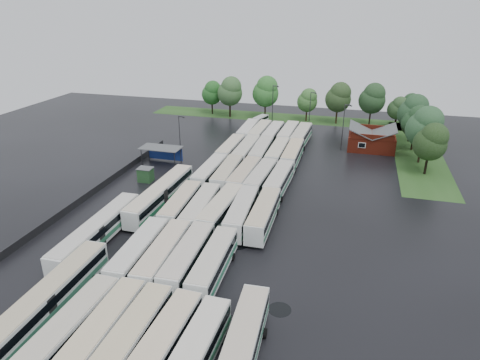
# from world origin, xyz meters

# --- Properties ---
(ground) EXTENTS (160.00, 160.00, 0.00)m
(ground) POSITION_xyz_m (0.00, 0.00, 0.00)
(ground) COLOR black
(ground) RESTS_ON ground
(brick_building) EXTENTS (10.07, 8.60, 5.39)m
(brick_building) POSITION_xyz_m (24.00, 42.77, 1.87)
(brick_building) COLOR maroon
(brick_building) RESTS_ON ground
(wash_shed) EXTENTS (8.20, 4.20, 3.58)m
(wash_shed) POSITION_xyz_m (-17.20, 22.02, 2.99)
(wash_shed) COLOR #2D2D30
(wash_shed) RESTS_ON ground
(utility_hut) EXTENTS (2.70, 2.20, 2.62)m
(utility_hut) POSITION_xyz_m (-16.20, 12.60, 1.32)
(utility_hut) COLOR #1E4621
(utility_hut) RESTS_ON ground
(grass_strip_north) EXTENTS (80.00, 10.00, 0.01)m
(grass_strip_north) POSITION_xyz_m (2.00, 64.80, 0.01)
(grass_strip_north) COLOR #284F1C
(grass_strip_north) RESTS_ON ground
(grass_strip_east) EXTENTS (10.00, 50.00, 0.01)m
(grass_strip_east) POSITION_xyz_m (34.00, 42.80, 0.01)
(grass_strip_east) COLOR #284F1C
(grass_strip_east) RESTS_ON ground
(west_fence) EXTENTS (0.10, 50.00, 1.20)m
(west_fence) POSITION_xyz_m (-22.20, 8.00, 0.60)
(west_fence) COLOR #2D2D30
(west_fence) RESTS_ON ground
(bus_r0c0) EXTENTS (3.01, 13.09, 3.63)m
(bus_r0c0) POSITION_xyz_m (-4.25, -26.18, 2.00)
(bus_r0c0) COLOR silver
(bus_r0c0) RESTS_ON ground
(bus_r0c1) EXTENTS (2.98, 13.00, 3.61)m
(bus_r0c1) POSITION_xyz_m (-1.09, -25.82, 1.98)
(bus_r0c1) COLOR silver
(bus_r0c1) RESTS_ON ground
(bus_r0c2) EXTENTS (2.88, 13.20, 3.67)m
(bus_r0c2) POSITION_xyz_m (1.98, -26.11, 2.02)
(bus_r0c2) COLOR silver
(bus_r0c2) RESTS_ON ground
(bus_r0c3) EXTENTS (3.15, 13.15, 3.64)m
(bus_r0c3) POSITION_xyz_m (5.14, -26.22, 2.00)
(bus_r0c3) COLOR silver
(bus_r0c3) RESTS_ON ground
(bus_r0c4) EXTENTS (3.03, 12.87, 3.57)m
(bus_r0c4) POSITION_xyz_m (8.30, -26.28, 1.96)
(bus_r0c4) COLOR silver
(bus_r0c4) RESTS_ON ground
(bus_r1c0) EXTENTS (3.32, 13.23, 3.65)m
(bus_r1c0) POSITION_xyz_m (-4.31, -12.50, 2.01)
(bus_r1c0) COLOR silver
(bus_r1c0) RESTS_ON ground
(bus_r1c1) EXTENTS (3.43, 13.35, 3.68)m
(bus_r1c1) POSITION_xyz_m (-1.06, -12.40, 2.03)
(bus_r1c1) COLOR silver
(bus_r1c1) RESTS_ON ground
(bus_r1c2) EXTENTS (3.21, 13.29, 3.68)m
(bus_r1c2) POSITION_xyz_m (2.01, -12.14, 2.02)
(bus_r1c2) COLOR silver
(bus_r1c2) RESTS_ON ground
(bus_r1c3) EXTENTS (3.09, 12.98, 3.59)m
(bus_r1c3) POSITION_xyz_m (5.35, -12.33, 1.98)
(bus_r1c3) COLOR silver
(bus_r1c3) RESTS_ON ground
(bus_r2c0) EXTENTS (3.28, 12.86, 3.55)m
(bus_r2c0) POSITION_xyz_m (-4.42, 1.21, 1.95)
(bus_r2c0) COLOR silver
(bus_r2c0) RESTS_ON ground
(bus_r2c1) EXTENTS (3.31, 13.01, 3.59)m
(bus_r2c1) POSITION_xyz_m (-1.09, 0.89, 1.97)
(bus_r2c1) COLOR silver
(bus_r2c1) RESTS_ON ground
(bus_r2c2) EXTENTS (3.46, 13.43, 3.71)m
(bus_r2c2) POSITION_xyz_m (2.01, 1.34, 2.04)
(bus_r2c2) COLOR silver
(bus_r2c2) RESTS_ON ground
(bus_r2c3) EXTENTS (3.45, 13.24, 3.65)m
(bus_r2c3) POSITION_xyz_m (5.18, 1.31, 2.01)
(bus_r2c3) COLOR silver
(bus_r2c3) RESTS_ON ground
(bus_r2c4) EXTENTS (2.99, 13.25, 3.68)m
(bus_r2c4) POSITION_xyz_m (8.44, 1.42, 2.02)
(bus_r2c4) COLOR silver
(bus_r2c4) RESTS_ON ground
(bus_r3c0) EXTENTS (2.83, 12.78, 3.55)m
(bus_r3c0) POSITION_xyz_m (-4.53, 15.12, 1.95)
(bus_r3c0) COLOR silver
(bus_r3c0) RESTS_ON ground
(bus_r3c1) EXTENTS (3.07, 13.12, 3.64)m
(bus_r3c1) POSITION_xyz_m (-1.20, 15.14, 2.00)
(bus_r3c1) COLOR silver
(bus_r3c1) RESTS_ON ground
(bus_r3c2) EXTENTS (3.20, 13.19, 3.65)m
(bus_r3c2) POSITION_xyz_m (2.01, 15.01, 2.01)
(bus_r3c2) COLOR silver
(bus_r3c2) RESTS_ON ground
(bus_r3c3) EXTENTS (3.38, 13.09, 3.61)m
(bus_r3c3) POSITION_xyz_m (5.03, 14.85, 1.99)
(bus_r3c3) COLOR silver
(bus_r3c3) RESTS_ON ground
(bus_r3c4) EXTENTS (3.20, 13.10, 3.62)m
(bus_r3c4) POSITION_xyz_m (8.30, 14.67, 1.99)
(bus_r3c4) COLOR silver
(bus_r3c4) RESTS_ON ground
(bus_r4c0) EXTENTS (2.84, 12.98, 3.61)m
(bus_r4c0) POSITION_xyz_m (-4.52, 28.44, 1.98)
(bus_r4c0) COLOR silver
(bus_r4c0) RESTS_ON ground
(bus_r4c1) EXTENTS (2.85, 13.23, 3.68)m
(bus_r4c1) POSITION_xyz_m (-1.11, 28.30, 2.02)
(bus_r4c1) COLOR silver
(bus_r4c1) RESTS_ON ground
(bus_r4c2) EXTENTS (3.09, 13.26, 3.67)m
(bus_r4c2) POSITION_xyz_m (2.00, 28.63, 2.02)
(bus_r4c2) COLOR silver
(bus_r4c2) RESTS_ON ground
(bus_r4c3) EXTENTS (2.87, 13.13, 3.65)m
(bus_r4c3) POSITION_xyz_m (5.39, 28.63, 2.01)
(bus_r4c3) COLOR silver
(bus_r4c3) RESTS_ON ground
(bus_r4c4) EXTENTS (2.83, 13.20, 3.67)m
(bus_r4c4) POSITION_xyz_m (8.50, 28.53, 2.02)
(bus_r4c4) COLOR silver
(bus_r4c4) RESTS_ON ground
(bus_r5c0) EXTENTS (3.00, 12.89, 3.57)m
(bus_r5c0) POSITION_xyz_m (-4.33, 42.31, 1.96)
(bus_r5c0) COLOR silver
(bus_r5c0) RESTS_ON ground
(bus_r5c1) EXTENTS (3.10, 13.06, 3.62)m
(bus_r5c1) POSITION_xyz_m (-1.34, 41.95, 1.99)
(bus_r5c1) COLOR silver
(bus_r5c1) RESTS_ON ground
(bus_r5c2) EXTENTS (3.02, 12.97, 3.59)m
(bus_r5c2) POSITION_xyz_m (1.84, 41.67, 1.98)
(bus_r5c2) COLOR silver
(bus_r5c2) RESTS_ON ground
(bus_r5c3) EXTENTS (3.17, 13.31, 3.68)m
(bus_r5c3) POSITION_xyz_m (5.32, 42.34, 2.03)
(bus_r5c3) COLOR silver
(bus_r5c3) RESTS_ON ground
(bus_r5c4) EXTENTS (3.38, 13.35, 3.69)m
(bus_r5c4) POSITION_xyz_m (8.46, 41.75, 2.03)
(bus_r5c4) COLOR silver
(bus_r5c4) RESTS_ON ground
(artic_bus_west_a) EXTENTS (2.97, 19.24, 3.56)m
(artic_bus_west_a) POSITION_xyz_m (-9.26, -23.29, 1.98)
(artic_bus_west_a) COLOR silver
(artic_bus_west_a) RESTS_ON ground
(artic_bus_west_b) EXTENTS (3.30, 19.73, 3.65)m
(artic_bus_west_b) POSITION_xyz_m (-9.07, 4.02, 2.02)
(artic_bus_west_b) COLOR silver
(artic_bus_west_b) RESTS_ON ground
(artic_bus_west_c) EXTENTS (2.86, 19.12, 3.54)m
(artic_bus_west_c) POSITION_xyz_m (-12.30, -9.17, 1.97)
(artic_bus_west_c) COLOR silver
(artic_bus_west_c) RESTS_ON ground
(minibus) EXTENTS (3.38, 5.70, 2.34)m
(minibus) POSITION_xyz_m (-4.32, 55.92, 1.30)
(minibus) COLOR white
(minibus) RESTS_ON ground
(tree_north_0) EXTENTS (5.88, 5.88, 9.73)m
(tree_north_0) POSITION_xyz_m (-20.52, 63.82, 6.26)
(tree_north_0) COLOR black
(tree_north_0) RESTS_ON ground
(tree_north_1) EXTENTS (6.98, 6.98, 11.56)m
(tree_north_1) POSITION_xyz_m (-14.38, 61.59, 7.44)
(tree_north_1) COLOR black
(tree_north_1) RESTS_ON ground
(tree_north_2) EXTENTS (7.26, 7.26, 12.02)m
(tree_north_2) POSITION_xyz_m (-4.38, 62.42, 7.73)
(tree_north_2) COLOR black
(tree_north_2) RESTS_ON ground
(tree_north_3) EXTENTS (5.48, 5.48, 9.08)m
(tree_north_3) POSITION_xyz_m (7.12, 62.99, 5.84)
(tree_north_3) COLOR black
(tree_north_3) RESTS_ON ground
(tree_north_4) EXTENTS (6.78, 6.78, 11.24)m
(tree_north_4) POSITION_xyz_m (15.30, 62.50, 7.23)
(tree_north_4) COLOR #332314
(tree_north_4) RESTS_ON ground
(tree_north_5) EXTENTS (6.86, 6.86, 11.36)m
(tree_north_5) POSITION_xyz_m (23.93, 63.02, 7.31)
(tree_north_5) COLOR black
(tree_north_5) RESTS_ON ground
(tree_north_6) EXTENTS (5.36, 5.36, 8.87)m
(tree_north_6) POSITION_xyz_m (33.39, 64.64, 5.71)
(tree_north_6) COLOR #2E2319
(tree_north_6) RESTS_ON ground
(tree_east_0) EXTENTS (6.18, 6.18, 10.23)m
(tree_east_0) POSITION_xyz_m (34.17, 29.93, 6.58)
(tree_east_0) COLOR black
(tree_east_0) RESTS_ON ground
(tree_east_1) EXTENTS (7.20, 7.20, 11.93)m
(tree_east_1) POSITION_xyz_m (33.66, 36.36, 7.68)
(tree_east_1) COLOR black
(tree_east_1) RESTS_ON ground
(tree_east_2) EXTENTS (6.14, 6.14, 10.18)m
(tree_east_2) POSITION_xyz_m (33.06, 44.52, 6.54)
(tree_east_2) COLOR black
(tree_east_2) RESTS_ON ground
(tree_east_3) EXTENTS (6.84, 6.84, 11.33)m
(tree_east_3) POSITION_xyz_m (32.88, 50.86, 7.29)
(tree_east_3) COLOR black
(tree_east_3) RESTS_ON ground
(tree_east_4) EXTENTS (5.11, 5.08, 8.41)m
(tree_east_4) POSITION_xyz_m (30.43, 61.86, 5.41)
(tree_east_4) COLOR black
(tree_east_4) RESTS_ON ground
(lamp_post_ne) EXTENTS (1.58, 0.31, 10.26)m
(lamp_post_ne) POSITION_xyz_m (17.76, 40.40, 5.96)
(lamp_post_ne) COLOR #2D2D30
(lamp_post_ne) RESTS_ON ground
(lamp_post_nw) EXTENTS (1.42, 0.28, 9.23)m
(lamp_post_nw) POSITION_xyz_m (-14.49, 25.49, 5.36)
(lamp_post_nw) COLOR #2D2D30
(lamp_post_nw) RESTS_ON ground
(lamp_post_back_w) EXTENTS (1.63, 0.32, 10.58)m
(lamp_post_back_w) POSITION_xyz_m (-1.09, 56.21, 6.15)
(lamp_post_back_w) COLOR #2D2D30
(lamp_post_back_w) RESTS_ON ground
(lamp_post_back_e) EXTENTS (1.48, 0.29, 9.64)m
(lamp_post_back_e) POSITION_xyz_m (8.83, 54.81, 5.60)
(lamp_post_back_e) COLOR #2D2D30
(lamp_post_back_e) RESTS_ON ground
(puddle_0) EXTENTS (4.96, 4.96, 0.01)m
(puddle_0) POSITION_xyz_m (-3.77, -21.79, 0.00)
(puddle_0) COLOR black
(puddle_0) RESTS_ON ground
(puddle_1) EXTENTS (4.44, 4.44, 0.01)m
(puddle_1) POSITION_xyz_m (9.38, -20.42, 0.00)
(puddle_1) COLOR black
(puddle_1) RESTS_ON ground
(puddle_2) EXTENTS (5.95, 5.95, 0.01)m
(puddle_2) POSITION_xyz_m (-6.24, 0.76, 0.00)
(puddle_2) COLOR black
(puddle_2) RESTS_ON ground
(puddle_3) EXTENTS (3.53, 3.53, 0.01)m
(puddle_3) POSITION_xyz_m (5.95, -4.07, 0.00)
(puddle_3) COLOR black
(puddle_3) RESTS_ON ground
(puddle_4) EXTENTS (2.57, 2.57, 0.01)m
(puddle_4) POSITION_xyz_m (14.12, -16.00, 0.00)
(puddle_4) COLOR black
(puddle_4) RESTS_ON ground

